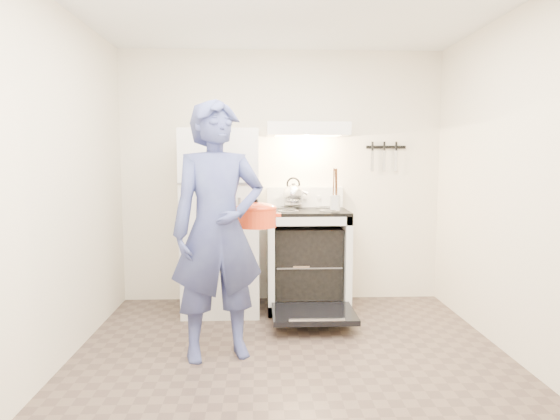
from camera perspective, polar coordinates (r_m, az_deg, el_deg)
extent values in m
plane|color=brown|center=(3.54, 1.55, -18.09)|extent=(3.60, 3.60, 0.00)
cube|color=beige|center=(5.03, 0.20, 3.79)|extent=(3.20, 0.02, 2.50)
cube|color=silver|center=(4.72, -6.66, -1.27)|extent=(0.70, 0.70, 1.70)
cube|color=silver|center=(4.82, 3.11, -5.79)|extent=(0.76, 0.65, 0.92)
cube|color=black|center=(4.75, 3.15, -0.17)|extent=(0.76, 0.65, 0.03)
cube|color=silver|center=(5.02, 2.84, 1.48)|extent=(0.76, 0.07, 0.20)
cube|color=black|center=(4.33, 3.85, -11.74)|extent=(0.70, 0.54, 0.04)
cube|color=slate|center=(4.82, 3.11, -6.03)|extent=(0.60, 0.52, 0.01)
cube|color=silver|center=(4.80, 3.11, 9.17)|extent=(0.76, 0.50, 0.12)
cube|color=black|center=(5.17, 12.01, 7.04)|extent=(0.40, 0.02, 0.03)
cylinder|color=#85644B|center=(4.72, 2.31, -6.12)|extent=(0.34, 0.34, 0.02)
cylinder|color=silver|center=(4.51, 6.33, 0.88)|extent=(0.11, 0.11, 0.13)
imported|color=navy|center=(3.58, -7.08, -2.38)|extent=(0.77, 0.62, 1.85)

